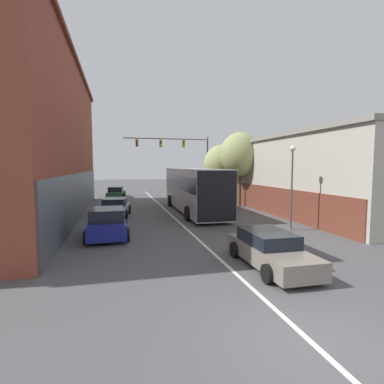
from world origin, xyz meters
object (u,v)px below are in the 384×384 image
(traffic_signal_gantry, at_px, (181,152))
(street_tree_near, at_px, (240,155))
(parked_car_left_near, at_px, (107,223))
(parked_car_left_mid, at_px, (116,192))
(bus, at_px, (193,188))
(street_lamp, at_px, (292,179))
(street_tree_far, at_px, (222,165))
(parked_car_left_far, at_px, (115,207))
(hatchback_foreground, at_px, (270,250))

(traffic_signal_gantry, xyz_separation_m, street_tree_near, (3.76, -8.01, -0.55))
(parked_car_left_near, xyz_separation_m, parked_car_left_mid, (0.35, 20.42, -0.11))
(bus, xyz_separation_m, parked_car_left_mid, (-6.13, 13.06, -1.34))
(street_lamp, distance_m, street_tree_far, 13.78)
(parked_car_left_far, height_order, street_lamp, street_lamp)
(parked_car_left_mid, bearing_deg, parked_car_left_near, -175.82)
(parked_car_left_near, height_order, parked_car_left_far, parked_car_left_near)
(hatchback_foreground, height_order, parked_car_left_far, parked_car_left_far)
(street_lamp, bearing_deg, street_tree_near, 83.33)
(traffic_signal_gantry, bearing_deg, street_lamp, -82.01)
(parked_car_left_mid, bearing_deg, street_tree_far, -120.47)
(traffic_signal_gantry, relative_size, street_tree_near, 1.42)
(parked_car_left_mid, height_order, street_tree_far, street_tree_far)
(bus, xyz_separation_m, street_tree_near, (4.86, 2.05, 2.76))
(parked_car_left_far, xyz_separation_m, traffic_signal_gantry, (7.21, 10.66, 4.63))
(parked_car_left_far, xyz_separation_m, street_tree_far, (10.48, 6.13, 3.17))
(parked_car_left_mid, xyz_separation_m, street_tree_near, (11.00, -11.01, 4.10))
(bus, relative_size, street_lamp, 2.57)
(parked_car_left_far, relative_size, traffic_signal_gantry, 0.43)
(parked_car_left_near, distance_m, street_lamp, 10.42)
(street_lamp, relative_size, street_tree_far, 0.83)
(parked_car_left_mid, bearing_deg, street_tree_near, -129.87)
(parked_car_left_near, xyz_separation_m, parked_car_left_far, (0.37, 6.76, -0.09))
(parked_car_left_near, height_order, traffic_signal_gantry, traffic_signal_gantry)
(traffic_signal_gantry, relative_size, street_lamp, 1.97)
(parked_car_left_mid, relative_size, parked_car_left_far, 1.15)
(parked_car_left_mid, height_order, traffic_signal_gantry, traffic_signal_gantry)
(parked_car_left_mid, bearing_deg, bus, -149.67)
(parked_car_left_far, height_order, street_tree_far, street_tree_far)
(hatchback_foreground, distance_m, parked_car_left_near, 8.56)
(bus, xyz_separation_m, traffic_signal_gantry, (1.10, 10.06, 3.31))
(hatchback_foreground, bearing_deg, street_lamp, -38.02)
(bus, relative_size, street_tree_far, 2.12)
(bus, relative_size, street_tree_near, 1.85)
(bus, height_order, street_tree_near, street_tree_near)
(bus, xyz_separation_m, parked_car_left_near, (-6.48, -7.36, -1.23))
(bus, bearing_deg, hatchback_foreground, 178.52)
(parked_car_left_mid, relative_size, street_tree_far, 0.80)
(hatchback_foreground, relative_size, street_lamp, 0.93)
(parked_car_left_near, relative_size, street_tree_near, 0.60)
(parked_car_left_mid, distance_m, parked_car_left_far, 13.66)
(parked_car_left_near, distance_m, parked_car_left_far, 6.77)
(street_lamp, height_order, street_tree_near, street_tree_near)
(parked_car_left_mid, relative_size, street_lamp, 0.97)
(parked_car_left_mid, relative_size, street_tree_near, 0.70)
(bus, height_order, parked_car_left_mid, bus)
(parked_car_left_near, relative_size, street_tree_far, 0.69)
(bus, relative_size, traffic_signal_gantry, 1.30)
(parked_car_left_far, bearing_deg, parked_car_left_mid, 7.59)
(street_tree_near, bearing_deg, bus, -157.19)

